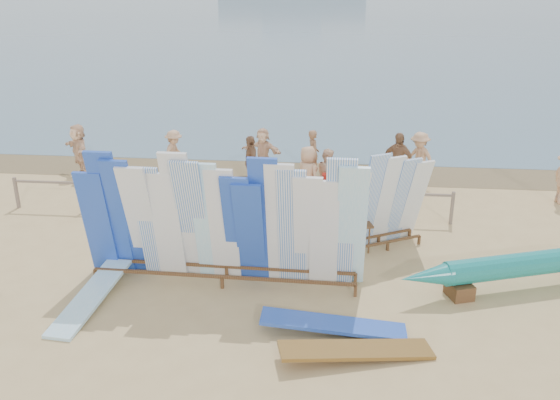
# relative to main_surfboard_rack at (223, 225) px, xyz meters

# --- Properties ---
(ground) EXTENTS (160.00, 160.00, 0.00)m
(ground) POSITION_rel_main_surfboard_rack_xyz_m (-0.63, 0.74, -1.35)
(ground) COLOR tan
(ground) RESTS_ON ground
(ocean) EXTENTS (320.00, 240.00, 0.02)m
(ocean) POSITION_rel_main_surfboard_rack_xyz_m (-0.63, 128.74, -1.35)
(ocean) COLOR slate
(ocean) RESTS_ON ground
(wet_sand_strip) EXTENTS (40.00, 2.60, 0.01)m
(wet_sand_strip) POSITION_rel_main_surfboard_rack_xyz_m (-0.63, 7.94, -1.35)
(wet_sand_strip) COLOR brown
(wet_sand_strip) RESTS_ON ground
(fence) EXTENTS (12.08, 0.08, 0.90)m
(fence) POSITION_rel_main_surfboard_rack_xyz_m (-0.63, 3.74, -0.72)
(fence) COLOR gray
(fence) RESTS_ON ground
(main_surfboard_rack) EXTENTS (5.98, 1.04, 2.99)m
(main_surfboard_rack) POSITION_rel_main_surfboard_rack_xyz_m (0.00, 0.00, 0.00)
(main_surfboard_rack) COLOR brown
(main_surfboard_rack) RESTS_ON ground
(side_surfboard_rack) EXTENTS (2.17, 1.58, 2.48)m
(side_surfboard_rack) POSITION_rel_main_surfboard_rack_xyz_m (3.49, 2.12, -0.23)
(side_surfboard_rack) COLOR brown
(side_surfboard_rack) RESTS_ON ground
(outrigger_canoe) EXTENTS (5.66, 2.36, 0.83)m
(outrigger_canoe) POSITION_rel_main_surfboard_rack_xyz_m (6.39, 0.40, -0.82)
(outrigger_canoe) COLOR brown
(outrigger_canoe) RESTS_ON ground
(vendor_table) EXTENTS (1.00, 0.82, 1.15)m
(vendor_table) POSITION_rel_main_surfboard_rack_xyz_m (2.72, 1.87, -0.96)
(vendor_table) COLOR brown
(vendor_table) RESTS_ON ground
(flat_board_d) EXTENTS (2.70, 0.57, 0.28)m
(flat_board_d) POSITION_rel_main_surfboard_rack_xyz_m (2.33, -1.61, -1.35)
(flat_board_d) COLOR blue
(flat_board_d) RESTS_ON ground
(flat_board_c) EXTENTS (2.75, 1.20, 0.31)m
(flat_board_c) POSITION_rel_main_surfboard_rack_xyz_m (2.74, -2.40, -1.35)
(flat_board_c) COLOR brown
(flat_board_c) RESTS_ON ground
(flat_board_a) EXTENTS (0.82, 2.74, 0.32)m
(flat_board_a) POSITION_rel_main_surfboard_rack_xyz_m (-2.53, -1.08, -1.35)
(flat_board_a) COLOR #99D8F6
(flat_board_a) RESTS_ON ground
(beach_chair_left) EXTENTS (0.59, 0.61, 0.83)m
(beach_chair_left) POSITION_rel_main_surfboard_rack_xyz_m (-0.98, 4.88, -1.11)
(beach_chair_left) COLOR #AE1C12
(beach_chair_left) RESTS_ON ground
(beach_chair_right) EXTENTS (0.63, 0.64, 0.87)m
(beach_chair_right) POSITION_rel_main_surfboard_rack_xyz_m (1.32, 4.82, -1.09)
(beach_chair_right) COLOR #AE1C12
(beach_chair_right) RESTS_ON ground
(stroller) EXTENTS (0.64, 0.82, 1.00)m
(stroller) POSITION_rel_main_surfboard_rack_xyz_m (2.19, 4.45, -0.94)
(stroller) COLOR #AE1C12
(stroller) RESTS_ON ground
(beachgoer_6) EXTENTS (0.85, 0.88, 1.69)m
(beachgoer_6) POSITION_rel_main_surfboard_rack_xyz_m (1.50, 4.92, -0.50)
(beachgoer_6) COLOR tan
(beachgoer_6) RESTS_ON ground
(beachgoer_5) EXTENTS (1.51, 0.94, 1.55)m
(beachgoer_5) POSITION_rel_main_surfboard_rack_xyz_m (-0.10, 7.43, -0.57)
(beachgoer_5) COLOR beige
(beachgoer_5) RESTS_ON ground
(beachgoer_9) EXTENTS (1.09, 1.06, 1.67)m
(beachgoer_9) POSITION_rel_main_surfboard_rack_xyz_m (4.86, 6.91, -0.51)
(beachgoer_9) COLOR tan
(beachgoer_9) RESTS_ON ground
(beachgoer_11) EXTENTS (1.40, 1.54, 1.70)m
(beachgoer_11) POSITION_rel_main_surfboard_rack_xyz_m (-6.06, 6.79, -0.50)
(beachgoer_11) COLOR beige
(beachgoer_11) RESTS_ON ground
(beachgoer_10) EXTENTS (1.16, 0.95, 1.83)m
(beachgoer_10) POSITION_rel_main_surfboard_rack_xyz_m (4.13, 6.19, -0.43)
(beachgoer_10) COLOR #8C6042
(beachgoer_10) RESTS_ON ground
(beachgoer_8) EXTENTS (0.59, 0.84, 1.57)m
(beachgoer_8) POSITION_rel_main_surfboard_rack_xyz_m (2.07, 5.13, -0.56)
(beachgoer_8) COLOR beige
(beachgoer_8) RESTS_ON ground
(beachgoer_7) EXTENTS (0.48, 0.65, 1.59)m
(beachgoer_7) POSITION_rel_main_surfboard_rack_xyz_m (1.56, 7.20, -0.55)
(beachgoer_7) COLOR #8C6042
(beachgoer_7) RESTS_ON ground
(beachgoer_4) EXTENTS (0.77, 1.08, 1.70)m
(beachgoer_4) POSITION_rel_main_surfboard_rack_xyz_m (-0.28, 5.90, -0.50)
(beachgoer_4) COLOR #8C6042
(beachgoer_4) RESTS_ON ground
(beachgoer_3) EXTENTS (0.60, 1.06, 1.54)m
(beachgoer_3) POSITION_rel_main_surfboard_rack_xyz_m (-2.92, 6.92, -0.58)
(beachgoer_3) COLOR tan
(beachgoer_3) RESTS_ON ground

